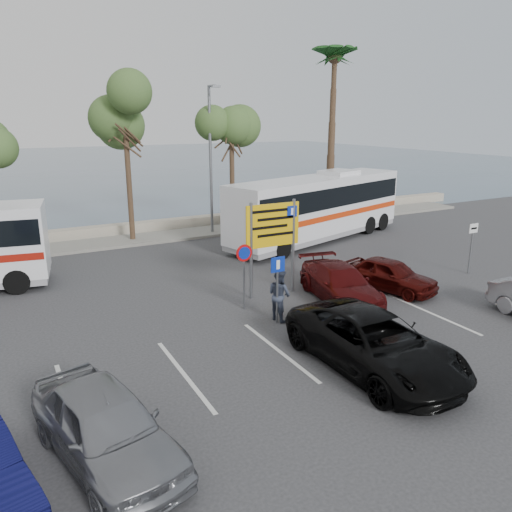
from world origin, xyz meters
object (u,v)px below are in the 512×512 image
car_silver_a (105,426)px  pedestrian_far (279,295)px  car_red (390,274)px  direction_sign (273,232)px  car_maroon (340,283)px  street_lamp_right (211,153)px  coach_bus_right (318,209)px  suv_black (374,342)px

car_silver_a → pedestrian_far: pedestrian_far is taller
car_red → pedestrian_far: bearing=169.4°
car_red → direction_sign: bearing=142.5°
car_maroon → car_red: (2.40, 0.00, -0.02)m
street_lamp_right → car_silver_a: 19.91m
pedestrian_far → direction_sign: bearing=-38.4°
coach_bus_right → suv_black: (-7.00, -12.64, -0.95)m
car_maroon → coach_bus_right: bearing=70.9°
direction_sign → coach_bus_right: size_ratio=0.30×
coach_bus_right → car_red: size_ratio=3.25×
direction_sign → pedestrian_far: direction_sign is taller
car_maroon → pedestrian_far: pedestrian_far is taller
coach_bus_right → car_silver_a: size_ratio=2.71×
coach_bus_right → car_maroon: (-4.60, -8.05, -1.06)m
street_lamp_right → car_maroon: (-0.10, -12.02, -3.95)m
street_lamp_right → car_silver_a: (-9.60, -17.02, -3.85)m
street_lamp_right → car_red: (2.30, -12.02, -3.97)m
street_lamp_right → car_red: size_ratio=2.17×
direction_sign → car_silver_a: bearing=-138.6°
car_silver_a → pedestrian_far: 7.99m
car_silver_a → car_maroon: 10.74m
coach_bus_right → car_maroon: coach_bus_right is taller
car_red → suv_black: (-4.80, -4.59, 0.13)m
direction_sign → car_red: bearing=-21.6°
direction_sign → car_maroon: direction_sign is taller
car_maroon → suv_black: suv_black is taller
car_maroon → pedestrian_far: size_ratio=2.55×
car_maroon → suv_black: bearing=-107.0°
pedestrian_far → suv_black: bearing=173.1°
coach_bus_right → car_red: coach_bus_right is taller
street_lamp_right → coach_bus_right: (4.50, -3.97, -2.89)m
street_lamp_right → car_silver_a: street_lamp_right is taller
street_lamp_right → car_red: 12.87m
car_maroon → car_silver_a: bearing=-141.6°
car_red → suv_black: bearing=-152.2°
car_red → pedestrian_far: (-5.30, -0.50, 0.25)m
direction_sign → car_red: size_ratio=0.97×
car_silver_a → car_red: size_ratio=1.20×
suv_black → pedestrian_far: size_ratio=3.12×
car_red → car_maroon: bearing=164.1°
car_maroon → suv_black: size_ratio=0.82×
car_red → pedestrian_far: size_ratio=2.11×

